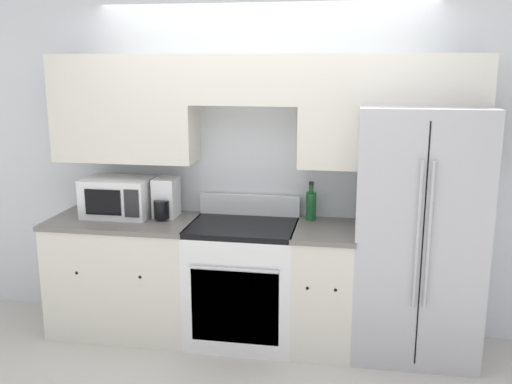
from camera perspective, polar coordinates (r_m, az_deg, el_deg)
name	(u,v)px	position (r m, az deg, el deg)	size (l,w,h in m)	color
ground_plane	(249,358)	(4.25, -0.75, -16.29)	(12.00, 12.00, 0.00)	beige
wall_back	(263,144)	(4.34, 0.71, 4.85)	(8.00, 0.39, 2.60)	silver
lower_cabinets_left	(125,274)	(4.61, -12.92, -8.03)	(1.11, 0.64, 0.90)	silver
lower_cabinets_right	(324,287)	(4.28, 6.77, -9.44)	(0.45, 0.64, 0.90)	silver
oven_range	(243,281)	(4.35, -1.31, -8.94)	(0.79, 0.65, 1.06)	white
refrigerator	(416,232)	(4.22, 15.75, -3.85)	(0.86, 0.78, 1.79)	#B7B7BC
microwave	(118,197)	(4.54, -13.59, -0.50)	(0.51, 0.37, 0.30)	white
bottle	(311,205)	(4.32, 5.52, -1.28)	(0.08, 0.08, 0.29)	#195928
electric_kettle	(166,199)	(4.43, -9.03, -0.70)	(0.17, 0.28, 0.30)	white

